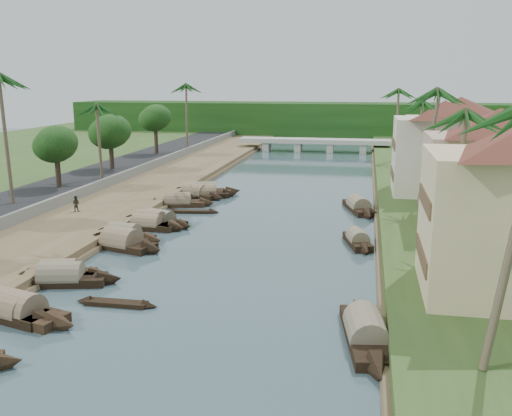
# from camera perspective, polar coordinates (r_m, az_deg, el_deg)

# --- Properties ---
(ground) EXTENTS (220.00, 220.00, 0.00)m
(ground) POSITION_cam_1_polar(r_m,az_deg,el_deg) (38.39, -4.15, -7.25)
(ground) COLOR #3C525A
(ground) RESTS_ON ground
(left_bank) EXTENTS (10.00, 180.00, 0.80)m
(left_bank) POSITION_cam_1_polar(r_m,az_deg,el_deg) (61.79, -13.73, 0.46)
(left_bank) COLOR brown
(left_bank) RESTS_ON ground
(right_bank) EXTENTS (16.00, 180.00, 1.20)m
(right_bank) POSITION_cam_1_polar(r_m,az_deg,el_deg) (57.01, 20.22, -0.76)
(right_bank) COLOR #2F4B1E
(right_bank) RESTS_ON ground
(road) EXTENTS (8.00, 180.00, 1.40)m
(road) POSITION_cam_1_polar(r_m,az_deg,el_deg) (65.71, -20.50, 1.00)
(road) COLOR black
(road) RESTS_ON ground
(retaining_wall) EXTENTS (0.40, 180.00, 1.10)m
(retaining_wall) POSITION_cam_1_polar(r_m,az_deg,el_deg) (63.46, -17.22, 1.45)
(retaining_wall) COLOR slate
(retaining_wall) RESTS_ON left_bank
(treeline) EXTENTS (120.00, 14.00, 8.00)m
(treeline) POSITION_cam_1_polar(r_m,az_deg,el_deg) (135.47, 6.97, 8.71)
(treeline) COLOR #12370F
(treeline) RESTS_ON ground
(bridge) EXTENTS (28.00, 4.00, 2.40)m
(bridge) POSITION_cam_1_polar(r_m,az_deg,el_deg) (107.85, 5.86, 6.54)
(bridge) COLOR #A7A89D
(bridge) RESTS_ON ground
(building_mid) EXTENTS (14.11, 14.11, 9.70)m
(building_mid) POSITION_cam_1_polar(r_m,az_deg,el_deg) (50.40, 22.85, 3.77)
(building_mid) COLOR tan
(building_mid) RESTS_ON right_bank
(building_far) EXTENTS (15.59, 15.59, 10.20)m
(building_far) POSITION_cam_1_polar(r_m,az_deg,el_deg) (63.88, 19.50, 5.93)
(building_far) COLOR beige
(building_far) RESTS_ON right_bank
(building_distant) EXTENTS (12.62, 12.62, 9.20)m
(building_distant) POSITION_cam_1_polar(r_m,az_deg,el_deg) (83.79, 18.22, 7.10)
(building_distant) COLOR beige
(building_distant) RESTS_ON right_bank
(sampan_1) EXTENTS (7.42, 3.54, 2.17)m
(sampan_1) POSITION_cam_1_polar(r_m,az_deg,el_deg) (35.26, -23.36, -9.43)
(sampan_1) COLOR black
(sampan_1) RESTS_ON ground
(sampan_2) EXTENTS (9.10, 4.14, 2.34)m
(sampan_2) POSITION_cam_1_polar(r_m,az_deg,el_deg) (35.19, -22.89, -9.42)
(sampan_2) COLOR black
(sampan_2) RESTS_ON ground
(sampan_3) EXTENTS (8.23, 3.50, 2.18)m
(sampan_3) POSITION_cam_1_polar(r_m,az_deg,el_deg) (39.58, -18.91, -6.67)
(sampan_3) COLOR black
(sampan_3) RESTS_ON ground
(sampan_4) EXTENTS (6.90, 3.09, 1.96)m
(sampan_4) POSITION_cam_1_polar(r_m,az_deg,el_deg) (40.60, -19.08, -6.21)
(sampan_4) COLOR black
(sampan_4) RESTS_ON ground
(sampan_5) EXTENTS (8.18, 4.17, 2.50)m
(sampan_5) POSITION_cam_1_polar(r_m,az_deg,el_deg) (46.55, -13.31, -3.44)
(sampan_5) COLOR black
(sampan_5) RESTS_ON ground
(sampan_6) EXTENTS (7.44, 2.84, 2.18)m
(sampan_6) POSITION_cam_1_polar(r_m,az_deg,el_deg) (48.69, -13.10, -2.73)
(sampan_6) COLOR black
(sampan_6) RESTS_ON ground
(sampan_7) EXTENTS (7.22, 1.79, 1.95)m
(sampan_7) POSITION_cam_1_polar(r_m,az_deg,el_deg) (51.91, -10.87, -1.68)
(sampan_7) COLOR black
(sampan_7) RESTS_ON ground
(sampan_8) EXTENTS (7.68, 3.53, 2.31)m
(sampan_8) POSITION_cam_1_polar(r_m,az_deg,el_deg) (52.57, -10.57, -1.48)
(sampan_8) COLOR black
(sampan_8) RESTS_ON ground
(sampan_9) EXTENTS (7.62, 4.37, 1.97)m
(sampan_9) POSITION_cam_1_polar(r_m,az_deg,el_deg) (53.47, -9.57, -1.21)
(sampan_9) COLOR black
(sampan_9) RESTS_ON ground
(sampan_10) EXTENTS (8.09, 3.46, 2.19)m
(sampan_10) POSITION_cam_1_polar(r_m,az_deg,el_deg) (60.97, -7.82, 0.56)
(sampan_10) COLOR black
(sampan_10) RESTS_ON ground
(sampan_11) EXTENTS (7.91, 4.84, 2.26)m
(sampan_11) POSITION_cam_1_polar(r_m,az_deg,el_deg) (65.03, -5.29, 1.39)
(sampan_11) COLOR black
(sampan_11) RESTS_ON ground
(sampan_12) EXTENTS (9.19, 4.33, 2.17)m
(sampan_12) POSITION_cam_1_polar(r_m,az_deg,el_deg) (67.02, -5.36, 1.72)
(sampan_12) COLOR black
(sampan_12) RESTS_ON ground
(sampan_13) EXTENTS (8.21, 4.85, 2.24)m
(sampan_13) POSITION_cam_1_polar(r_m,az_deg,el_deg) (65.50, -6.12, 1.45)
(sampan_13) COLOR black
(sampan_13) RESTS_ON ground
(sampan_14) EXTENTS (3.19, 9.71, 2.30)m
(sampan_14) POSITION_cam_1_polar(r_m,az_deg,el_deg) (30.36, 10.92, -12.17)
(sampan_14) COLOR black
(sampan_14) RESTS_ON ground
(sampan_15) EXTENTS (2.94, 6.64, 1.81)m
(sampan_15) POSITION_cam_1_polar(r_m,az_deg,el_deg) (46.91, 10.12, -3.19)
(sampan_15) COLOR black
(sampan_15) RESTS_ON ground
(sampan_16) EXTENTS (4.10, 9.11, 2.20)m
(sampan_16) POSITION_cam_1_polar(r_m,az_deg,el_deg) (59.34, 10.22, 0.15)
(sampan_16) COLOR black
(sampan_16) RESTS_ON ground
(canoe_1) EXTENTS (5.16, 0.89, 0.83)m
(canoe_1) POSITION_cam_1_polar(r_m,az_deg,el_deg) (35.23, -13.77, -9.29)
(canoe_1) COLOR black
(canoe_1) RESTS_ON ground
(canoe_2) EXTENTS (5.61, 1.66, 0.81)m
(canoe_2) POSITION_cam_1_polar(r_m,az_deg,el_deg) (57.75, -6.42, -0.40)
(canoe_2) COLOR black
(canoe_2) RESTS_ON ground
(palm_1) EXTENTS (3.20, 3.20, 11.24)m
(palm_1) POSITION_cam_1_polar(r_m,az_deg,el_deg) (41.96, 20.01, 8.63)
(palm_1) COLOR brown
(palm_1) RESTS_ON ground
(palm_2) EXTENTS (3.20, 3.20, 12.45)m
(palm_2) POSITION_cam_1_polar(r_m,az_deg,el_deg) (56.07, 16.84, 10.89)
(palm_2) COLOR brown
(palm_2) RESTS_ON ground
(palm_3) EXTENTS (3.20, 3.20, 10.77)m
(palm_3) POSITION_cam_1_polar(r_m,az_deg,el_deg) (73.37, 16.24, 9.93)
(palm_3) COLOR brown
(palm_3) RESTS_ON ground
(palm_5) EXTENTS (3.20, 3.20, 13.62)m
(palm_5) POSITION_cam_1_polar(r_m,az_deg,el_deg) (59.10, -24.16, 11.66)
(palm_5) COLOR brown
(palm_5) RESTS_ON ground
(palm_6) EXTENTS (3.20, 3.20, 10.29)m
(palm_6) POSITION_cam_1_polar(r_m,az_deg,el_deg) (71.27, -15.56, 9.69)
(palm_6) COLOR brown
(palm_6) RESTS_ON ground
(palm_7) EXTENTS (3.20, 3.20, 11.98)m
(palm_7) POSITION_cam_1_polar(r_m,az_deg,el_deg) (88.75, 14.10, 11.19)
(palm_7) COLOR brown
(palm_7) RESTS_ON ground
(palm_8) EXTENTS (3.20, 3.20, 12.44)m
(palm_8) POSITION_cam_1_polar(r_m,az_deg,el_deg) (98.02, -7.05, 11.94)
(palm_8) COLOR brown
(palm_8) RESTS_ON ground
(tree_3) EXTENTS (4.52, 4.52, 6.64)m
(tree_3) POSITION_cam_1_polar(r_m,az_deg,el_deg) (66.80, -19.37, 5.96)
(tree_3) COLOR #413125
(tree_3) RESTS_ON ground
(tree_4) EXTENTS (5.18, 5.18, 7.10)m
(tree_4) POSITION_cam_1_polar(r_m,az_deg,el_deg) (78.91, -14.37, 7.34)
(tree_4) COLOR #413125
(tree_4) RESTS_ON ground
(tree_5) EXTENTS (4.74, 4.74, 7.69)m
(tree_5) POSITION_cam_1_polar(r_m,az_deg,el_deg) (94.24, -10.04, 8.79)
(tree_5) COLOR #413125
(tree_5) RESTS_ON ground
(tree_6) EXTENTS (4.82, 4.82, 7.59)m
(tree_6) POSITION_cam_1_polar(r_m,az_deg,el_deg) (65.57, 23.77, 6.03)
(tree_6) COLOR #413125
(tree_6) RESTS_ON ground
(person_far) EXTENTS (0.77, 0.62, 1.51)m
(person_far) POSITION_cam_1_polar(r_m,az_deg,el_deg) (56.99, -17.57, 0.41)
(person_far) COLOR #2C2B1F
(person_far) RESTS_ON left_bank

